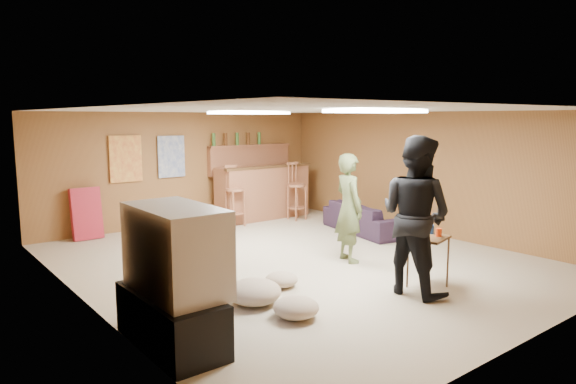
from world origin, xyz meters
TOP-DOWN VIEW (x-y plane):
  - ground at (0.00, 0.00)m, footprint 7.00×7.00m
  - ceiling at (0.00, 0.00)m, footprint 6.00×7.00m
  - wall_back at (0.00, 3.50)m, footprint 6.00×0.02m
  - wall_front at (0.00, -3.50)m, footprint 6.00×0.02m
  - wall_left at (-3.00, 0.00)m, footprint 0.02×7.00m
  - wall_right at (3.00, 0.00)m, footprint 0.02×7.00m
  - tv_stand at (-2.72, -1.50)m, footprint 0.55×1.30m
  - dvd_box at (-2.50, -1.50)m, footprint 0.35×0.50m
  - tv_body at (-2.65, -1.50)m, footprint 0.60×1.10m
  - tv_screen at (-2.34, -1.50)m, footprint 0.02×0.95m
  - bar_counter at (1.50, 2.95)m, footprint 2.00×0.60m
  - bar_lip at (1.50, 2.70)m, footprint 2.10×0.12m
  - bar_shelf at (1.50, 3.40)m, footprint 2.00×0.18m
  - bar_backing at (1.50, 3.42)m, footprint 2.00×0.14m
  - poster_left at (-1.20, 3.46)m, footprint 0.60×0.03m
  - poster_right at (-0.30, 3.46)m, footprint 0.55×0.03m
  - folding_chair_stack at (-2.00, 3.30)m, footprint 0.50×0.26m
  - ceiling_panel_front at (0.00, -1.50)m, footprint 1.20×0.60m
  - ceiling_panel_back at (0.00, 1.20)m, footprint 1.20×0.60m
  - person_olive at (0.59, -0.49)m, footprint 0.52×0.66m
  - person_black at (0.22, -1.96)m, footprint 0.77×0.96m
  - sofa at (2.19, 0.68)m, footprint 1.07×1.94m
  - tray_table at (0.51, -1.95)m, footprint 0.58×0.51m
  - cup_red_near at (0.36, -1.90)m, footprint 0.10×0.10m
  - cup_red_far at (0.61, -2.02)m, footprint 0.09×0.09m
  - cup_blue at (0.66, -1.86)m, footprint 0.09×0.09m
  - bar_stool_left at (0.60, 2.61)m, footprint 0.35×0.35m
  - bar_stool_right at (1.95, 2.37)m, footprint 0.49×0.49m
  - cushion_near_tv at (-1.51, -1.09)m, footprint 0.72×0.72m
  - cushion_mid at (-0.90, -0.81)m, footprint 0.45×0.45m
  - cushion_far at (-1.40, -1.70)m, footprint 0.62×0.62m
  - bottle_row at (1.16, 3.38)m, footprint 1.20×0.08m

SIDE VIEW (x-z plane):
  - ground at x=0.00m, z-range 0.00..0.00m
  - cushion_mid at x=-0.90m, z-range 0.00..0.18m
  - cushion_far at x=-1.40m, z-range 0.00..0.22m
  - cushion_near_tv at x=-1.51m, z-range 0.00..0.28m
  - dvd_box at x=-2.50m, z-range 0.11..0.19m
  - tv_stand at x=-2.72m, z-range 0.00..0.50m
  - sofa at x=2.19m, z-range 0.00..0.53m
  - tray_table at x=0.51m, z-range 0.00..0.64m
  - folding_chair_stack at x=-2.00m, z-range -0.01..0.91m
  - bar_stool_left at x=0.60m, z-range 0.00..1.07m
  - bar_counter at x=1.50m, z-range 0.00..1.10m
  - bar_stool_right at x=1.95m, z-range 0.00..1.30m
  - cup_red_far at x=0.61m, z-range 0.64..0.75m
  - cup_red_near at x=0.36m, z-range 0.64..0.76m
  - cup_blue at x=0.66m, z-range 0.64..0.76m
  - person_olive at x=0.59m, z-range 0.00..1.59m
  - tv_body at x=-2.65m, z-range 0.50..1.30m
  - tv_screen at x=-2.34m, z-range 0.57..1.23m
  - person_black at x=0.22m, z-range 0.00..1.89m
  - wall_back at x=0.00m, z-range 0.00..2.20m
  - wall_front at x=0.00m, z-range 0.00..2.20m
  - wall_left at x=-3.00m, z-range 0.00..2.20m
  - wall_right at x=3.00m, z-range 0.00..2.20m
  - bar_lip at x=1.50m, z-range 1.08..1.12m
  - bar_backing at x=1.50m, z-range 0.90..1.50m
  - poster_left at x=-1.20m, z-range 0.93..1.78m
  - poster_right at x=-0.30m, z-range 0.95..1.75m
  - bar_shelf at x=1.50m, z-range 1.48..1.52m
  - bottle_row at x=1.16m, z-range 1.52..1.78m
  - ceiling_panel_front at x=0.00m, z-range 2.15..2.19m
  - ceiling_panel_back at x=0.00m, z-range 2.15..2.19m
  - ceiling at x=0.00m, z-range 2.19..2.21m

